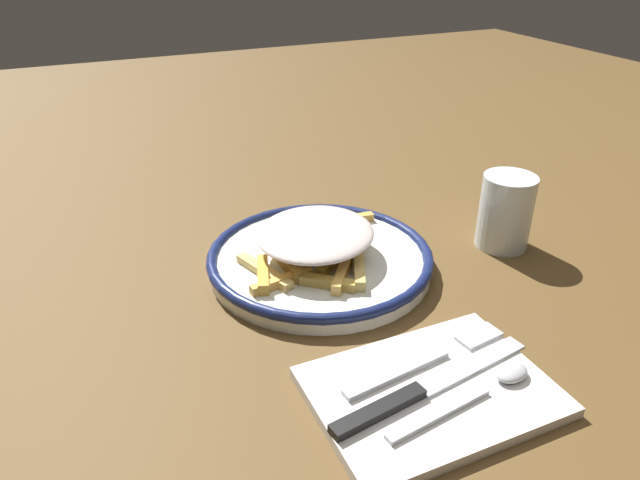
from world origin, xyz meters
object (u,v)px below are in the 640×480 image
water_glass (506,212)px  fries_heap (315,237)px  plate (320,259)px  fork (427,359)px  spoon (484,388)px  napkin (433,391)px  knife (417,392)px

water_glass → fries_heap: bearing=-99.7°
plate → water_glass: size_ratio=2.84×
fork → spoon: size_ratio=1.16×
water_glass → fork: bearing=-53.2°
plate → water_glass: (0.04, 0.23, 0.03)m
plate → fork: bearing=4.3°
napkin → plate: bearing=-179.3°
water_glass → knife: bearing=-51.8°
fries_heap → napkin: fries_heap is taller
fries_heap → napkin: (0.23, 0.01, -0.04)m
fork → knife: size_ratio=0.84×
plate → water_glass: bearing=80.0°
fries_heap → water_glass: 0.24m
spoon → water_glass: 0.29m
fries_heap → knife: (0.23, -0.01, -0.03)m
spoon → water_glass: water_glass is taller
knife → fork: bearing=136.7°
napkin → water_glass: water_glass is taller
fries_heap → fork: size_ratio=1.15×
plate → fries_heap: (0.00, -0.01, 0.03)m
spoon → water_glass: (-0.21, 0.19, 0.03)m
spoon → water_glass: bearing=137.9°
knife → water_glass: (-0.19, 0.25, 0.03)m
fork → water_glass: size_ratio=1.91×
fries_heap → spoon: (0.25, 0.04, -0.03)m
plate → knife: bearing=-3.8°
plate → fries_heap: size_ratio=1.30×
fries_heap → spoon: 0.26m
knife → water_glass: size_ratio=2.27×
napkin → knife: 0.02m
plate → fork: (0.20, 0.02, -0.00)m
fork → knife: knife is taller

